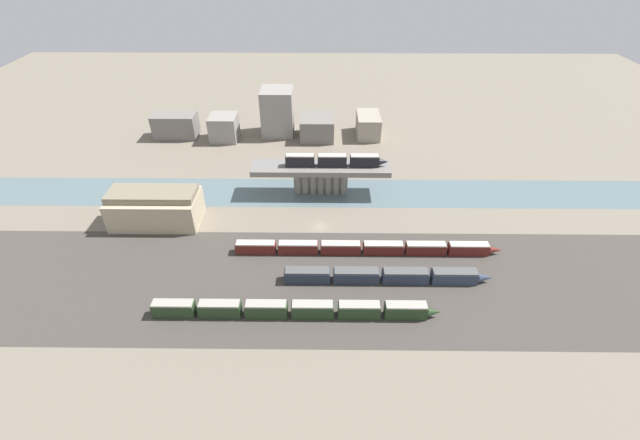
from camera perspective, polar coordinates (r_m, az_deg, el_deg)
ground_plane at (r=129.58m, az=0.01°, el=-0.92°), size 400.00×400.00×0.00m
railbed_yard at (r=111.22m, az=-0.12°, el=-8.30°), size 280.00×42.00×0.01m
river_water at (r=145.82m, az=0.09°, el=3.67°), size 320.00×18.07×0.01m
bridge at (r=141.92m, az=0.09°, el=6.30°), size 45.32×9.29×10.32m
train_on_bridge at (r=139.78m, az=2.05°, el=7.92°), size 33.51×2.61×3.94m
train_yard_near at (r=102.13m, az=-3.49°, el=-11.84°), size 67.52×2.79×4.07m
train_yard_mid at (r=111.61m, az=8.88°, el=-7.37°), size 53.37×3.19×3.72m
train_yard_far at (r=119.55m, az=6.22°, el=-3.75°), size 74.01×2.68×3.52m
warehouse_building at (r=138.16m, az=-21.10°, el=1.59°), size 26.18×13.26×10.98m
city_block_far_left at (r=193.51m, az=-18.69°, el=11.83°), size 17.71×9.63×9.88m
city_block_left at (r=185.67m, az=-12.68°, el=11.92°), size 11.02×11.32×10.27m
city_block_center at (r=185.93m, az=-5.67°, el=14.15°), size 13.08×13.61×19.25m
city_block_right at (r=183.31m, az=-0.38°, el=12.27°), size 13.87×15.21×9.06m
city_block_far_right at (r=186.30m, az=6.43°, el=12.45°), size 9.46×15.92×9.10m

